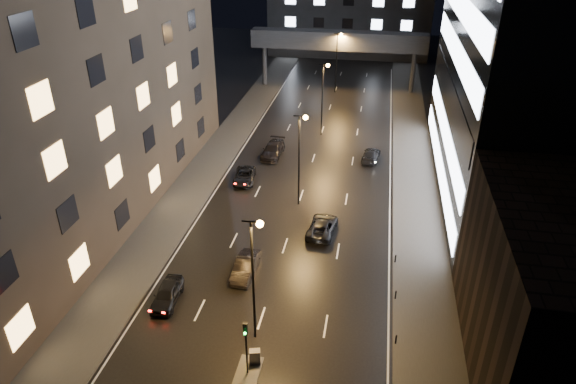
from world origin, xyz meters
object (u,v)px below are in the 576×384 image
car_away_a (167,294)px  car_toward_b (371,155)px  utility_cabinet (255,357)px  car_away_c (244,176)px  car_away_b (245,267)px  car_toward_a (322,226)px  car_away_d (273,150)px

car_away_a → car_toward_b: size_ratio=0.93×
car_away_a → utility_cabinet: 9.91m
utility_cabinet → car_away_c: bearing=91.2°
car_away_b → car_toward_a: 9.64m
car_away_a → car_away_d: size_ratio=0.79×
utility_cabinet → car_away_d: bearing=84.9°
car_away_d → car_toward_a: (8.44, -16.97, -0.09)m
car_away_c → car_toward_b: (14.27, 8.59, 0.01)m
car_away_c → car_toward_a: bearing=-49.8°
utility_cabinet → car_away_a: bearing=133.9°
car_away_c → car_toward_b: size_ratio=1.03×
car_toward_a → utility_cabinet: size_ratio=4.63×
car_toward_a → car_toward_b: size_ratio=1.09×
car_toward_a → car_away_c: bearing=-36.7°
car_away_b → car_away_d: 24.84m
car_away_b → car_toward_a: (5.75, 7.73, -0.04)m
car_toward_a → car_toward_b: car_toward_a is taller
car_away_a → car_away_d: car_away_d is taller
car_away_d → car_toward_a: 18.95m
car_away_a → car_away_d: 29.39m
car_away_d → car_toward_b: car_away_d is taller
car_away_d → car_toward_a: car_away_d is taller
car_toward_a → car_away_a: bearing=53.6°
utility_cabinet → car_away_b: bearing=93.4°
car_toward_a → car_away_b: bearing=58.8°
car_away_b → car_away_c: car_away_b is taller
car_away_c → car_toward_a: size_ratio=0.94×
car_away_b → car_toward_b: size_ratio=0.97×
car_toward_b → utility_cabinet: (-6.62, -35.34, 0.02)m
car_toward_a → utility_cabinet: (-2.57, -17.47, -0.01)m
car_away_a → car_toward_a: 16.54m
car_away_b → car_away_c: 17.59m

